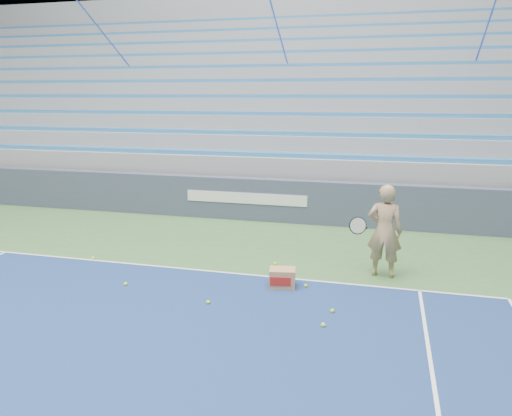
{
  "coord_description": "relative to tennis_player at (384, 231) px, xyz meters",
  "views": [
    {
      "loc": [
        3.44,
        3.62,
        3.23
      ],
      "look_at": [
        1.15,
        12.38,
        1.15
      ],
      "focal_mm": 35.0,
      "sensor_mm": 36.0,
      "label": 1
    }
  ],
  "objects": [
    {
      "name": "tennis_ball_1",
      "position": [
        -2.62,
        -2.0,
        -0.81
      ],
      "size": [
        0.07,
        0.07,
        0.07
      ],
      "primitive_type": "sphere",
      "color": "#B9F131",
      "rests_on": "ground"
    },
    {
      "name": "tennis_player",
      "position": [
        0.0,
        0.0,
        0.0
      ],
      "size": [
        0.93,
        0.85,
        1.69
      ],
      "color": "tan",
      "rests_on": "ground"
    },
    {
      "name": "tennis_ball_7",
      "position": [
        -4.26,
        -1.63,
        -0.81
      ],
      "size": [
        0.07,
        0.07,
        0.07
      ],
      "primitive_type": "sphere",
      "color": "#B9F131",
      "rests_on": "ground"
    },
    {
      "name": "sponsor_barrier",
      "position": [
        -3.49,
        3.4,
        -0.3
      ],
      "size": [
        30.0,
        0.32,
        1.1
      ],
      "color": "#3A4359",
      "rests_on": "ground"
    },
    {
      "name": "tennis_ball_3",
      "position": [
        -5.58,
        -0.54,
        -0.81
      ],
      "size": [
        0.07,
        0.07,
        0.07
      ],
      "primitive_type": "sphere",
      "color": "#B9F131",
      "rests_on": "ground"
    },
    {
      "name": "bleachers",
      "position": [
        -3.49,
        9.12,
        1.51
      ],
      "size": [
        31.0,
        9.15,
        7.3
      ],
      "color": "gray",
      "rests_on": "ground"
    },
    {
      "name": "tennis_ball_4",
      "position": [
        -0.7,
        -1.82,
        -0.81
      ],
      "size": [
        0.07,
        0.07,
        0.07
      ],
      "primitive_type": "sphere",
      "color": "#B9F131",
      "rests_on": "ground"
    },
    {
      "name": "tennis_ball_2",
      "position": [
        -2.0,
        0.05,
        -0.81
      ],
      "size": [
        0.07,
        0.07,
        0.07
      ],
      "primitive_type": "sphere",
      "color": "#B9F131",
      "rests_on": "ground"
    },
    {
      "name": "tennis_ball_6",
      "position": [
        -0.77,
        -2.33,
        -0.81
      ],
      "size": [
        0.07,
        0.07,
        0.07
      ],
      "primitive_type": "sphere",
      "color": "#B9F131",
      "rests_on": "ground"
    },
    {
      "name": "tennis_ball_0",
      "position": [
        -1.25,
        -0.92,
        -0.81
      ],
      "size": [
        0.07,
        0.07,
        0.07
      ],
      "primitive_type": "sphere",
      "color": "#B9F131",
      "rests_on": "ground"
    },
    {
      "name": "ball_box",
      "position": [
        -1.64,
        -0.99,
        -0.68
      ],
      "size": [
        0.48,
        0.4,
        0.33
      ],
      "color": "#AD7B53",
      "rests_on": "ground"
    }
  ]
}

